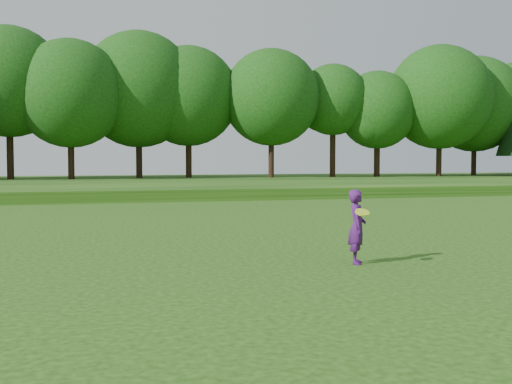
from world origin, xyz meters
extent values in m
plane|color=#193E0C|center=(0.00, 0.00, 0.00)|extent=(140.00, 140.00, 0.00)
cube|color=#193E0C|center=(0.00, 34.00, 0.30)|extent=(130.00, 30.00, 0.60)
cube|color=gray|center=(0.00, 20.00, 0.02)|extent=(130.00, 1.60, 0.04)
imported|color=#4B1665|center=(0.05, -0.70, 0.77)|extent=(0.57, 0.66, 1.54)
cylinder|color=#B6D521|center=(-0.03, -1.12, 1.10)|extent=(0.30, 0.28, 0.14)
camera|label=1|loc=(-5.65, -12.74, 2.18)|focal=45.00mm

